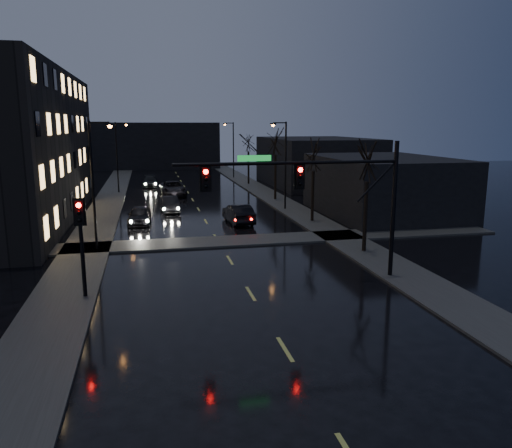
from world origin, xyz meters
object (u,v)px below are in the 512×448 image
oncoming_car_a (139,215)px  oncoming_car_b (170,204)px  oncoming_car_c (173,188)px  lead_car (238,214)px  oncoming_car_d (150,182)px

oncoming_car_a → oncoming_car_b: bearing=66.7°
oncoming_car_a → oncoming_car_c: oncoming_car_c is taller
lead_car → oncoming_car_d: bearing=-80.3°
oncoming_car_c → oncoming_car_d: oncoming_car_c is taller
oncoming_car_a → oncoming_car_b: (2.62, 5.20, -0.03)m
oncoming_car_d → lead_car: 26.17m
oncoming_car_a → lead_car: 7.83m
oncoming_car_b → lead_car: bearing=-55.9°
oncoming_car_a → oncoming_car_c: 16.10m
oncoming_car_a → lead_car: size_ratio=0.91×
oncoming_car_c → oncoming_car_d: 8.66m
oncoming_car_b → lead_car: lead_car is taller
oncoming_car_b → oncoming_car_d: size_ratio=0.90×
lead_car → oncoming_car_a: bearing=-14.4°
oncoming_car_b → oncoming_car_c: size_ratio=0.73×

